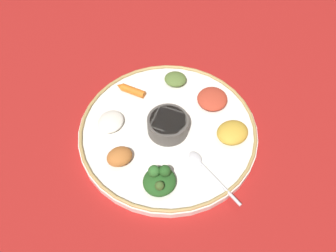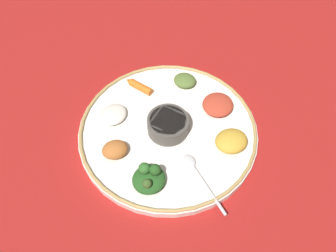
% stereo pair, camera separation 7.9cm
% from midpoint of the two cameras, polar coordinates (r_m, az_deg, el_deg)
% --- Properties ---
extents(ground_plane, '(2.40, 2.40, 0.00)m').
position_cam_midpoint_polar(ground_plane, '(0.87, 2.59, -1.42)').
color(ground_plane, maroon).
extents(platter, '(0.41, 0.41, 0.02)m').
position_cam_midpoint_polar(platter, '(0.86, 2.62, -1.09)').
color(platter, white).
rests_on(platter, ground_plane).
extents(platter_rim, '(0.41, 0.41, 0.01)m').
position_cam_midpoint_polar(platter_rim, '(0.85, 2.65, -0.64)').
color(platter_rim, tan).
rests_on(platter_rim, platter).
extents(center_bowl, '(0.09, 0.09, 0.04)m').
position_cam_midpoint_polar(center_bowl, '(0.84, 2.69, 0.07)').
color(center_bowl, '#4C4742').
rests_on(center_bowl, platter).
extents(spoon, '(0.04, 0.16, 0.01)m').
position_cam_midpoint_polar(spoon, '(0.80, 7.48, -7.43)').
color(spoon, silver).
rests_on(spoon, platter).
extents(greens_pile, '(0.09, 0.08, 0.05)m').
position_cam_midpoint_polar(greens_pile, '(0.77, 0.03, -8.08)').
color(greens_pile, '#23511E').
rests_on(greens_pile, platter).
extents(carrot_near_spoon, '(0.04, 0.08, 0.02)m').
position_cam_midpoint_polar(carrot_near_spoon, '(0.93, -2.05, 5.98)').
color(carrot_near_spoon, orange).
rests_on(carrot_near_spoon, platter).
extents(mound_berbere_red, '(0.09, 0.09, 0.02)m').
position_cam_midpoint_polar(mound_berbere_red, '(0.90, 10.13, 3.07)').
color(mound_berbere_red, '#B73D28').
rests_on(mound_berbere_red, platter).
extents(mound_rice_white, '(0.08, 0.08, 0.02)m').
position_cam_midpoint_polar(mound_rice_white, '(0.87, -5.80, 1.60)').
color(mound_rice_white, silver).
rests_on(mound_rice_white, platter).
extents(mound_lentil_yellow, '(0.09, 0.08, 0.03)m').
position_cam_midpoint_polar(mound_lentil_yellow, '(0.84, 12.35, -2.43)').
color(mound_lentil_yellow, gold).
rests_on(mound_lentil_yellow, platter).
extents(mound_chickpea, '(0.07, 0.06, 0.03)m').
position_cam_midpoint_polar(mound_chickpea, '(0.81, -5.39, -3.80)').
color(mound_chickpea, '#B2662D').
rests_on(mound_chickpea, platter).
extents(mound_collards, '(0.07, 0.07, 0.02)m').
position_cam_midpoint_polar(mound_collards, '(0.94, 5.00, 6.81)').
color(mound_collards, '#567033').
rests_on(mound_collards, platter).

